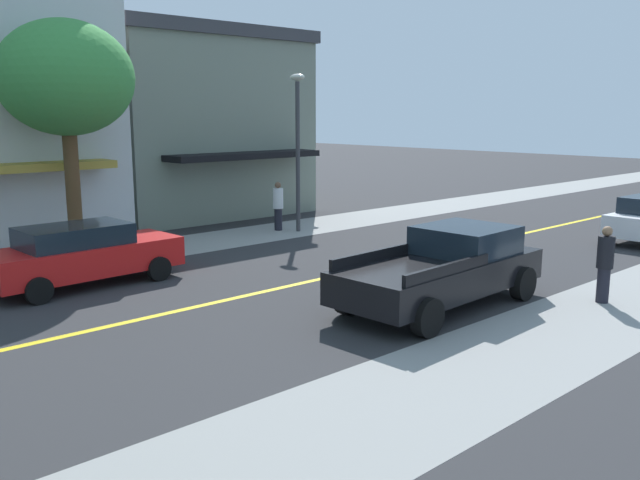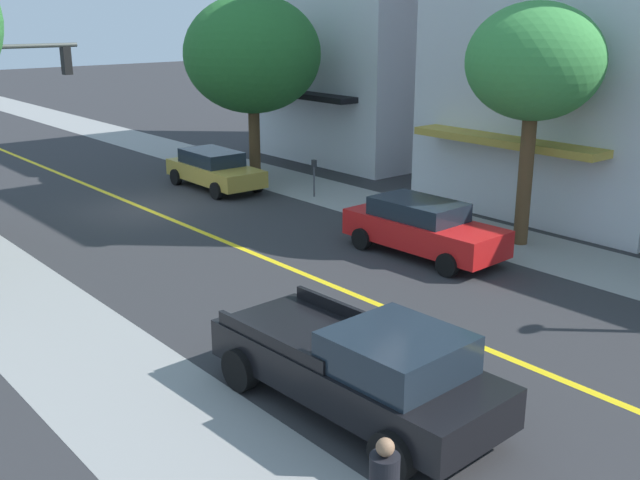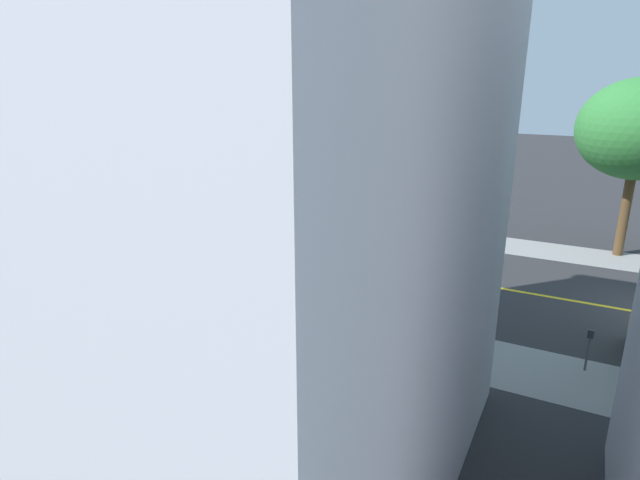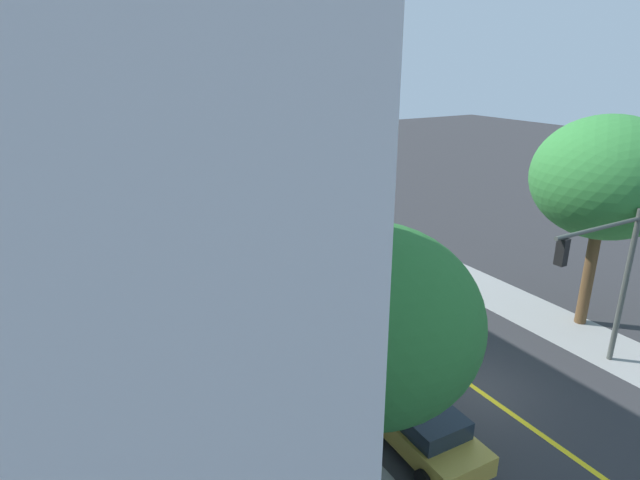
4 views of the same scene
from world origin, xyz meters
TOP-DOWN VIEW (x-y plane):
  - brick_apartment_block at (-13.96, 9.32)m, footprint 12.35×9.19m
  - street_tree_left_near at (7.56, 1.27)m, footprint 5.80×5.80m
  - street_tree_left_far at (-6.71, 10.96)m, footprint 3.87×3.87m
  - parking_meter at (-5.73, 2.43)m, footprint 0.12×0.18m
  - street_lamp at (-5.97, 19.09)m, footprint 0.70×0.36m
  - red_sedan_left_curb at (-3.60, 9.82)m, footprint 2.16×4.86m
  - white_sedan_right_curb at (3.89, 26.66)m, footprint 2.12×4.26m
  - black_pickup_truck at (3.74, 15.15)m, footprint 2.56×5.63m
  - pedestrian_white_shirt at (-6.64, 18.67)m, footprint 0.39×0.39m
  - pedestrian_teal_shirt at (7.42, 18.91)m, footprint 0.31×0.31m
  - pedestrian_black_shirt at (6.09, 18.06)m, footprint 0.38×0.38m
  - small_dog at (7.65, 20.01)m, footprint 0.40×0.69m

SIDE VIEW (x-z plane):
  - small_dog at x=7.65m, z-range 0.08..0.60m
  - white_sedan_right_curb at x=3.89m, z-range 0.03..1.61m
  - red_sedan_left_curb at x=-3.60m, z-range 0.04..1.62m
  - pedestrian_teal_shirt at x=7.42m, z-range 0.05..1.67m
  - black_pickup_truck at x=3.74m, z-range 0.01..1.76m
  - parking_meter at x=-5.73m, z-range 0.22..1.63m
  - pedestrian_black_shirt at x=6.09m, z-range 0.05..1.85m
  - pedestrian_white_shirt at x=-6.64m, z-range 0.05..1.87m
  - street_lamp at x=-5.97m, z-range 0.73..6.46m
  - street_tree_left_far at x=-6.71m, z-range 1.80..8.78m
  - street_tree_left_near at x=7.56m, z-range 1.96..10.86m
  - brick_apartment_block at x=-13.96m, z-range 0.01..14.98m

